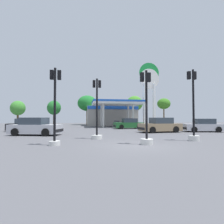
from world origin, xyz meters
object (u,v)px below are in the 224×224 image
at_px(car_4, 36,127).
at_px(traffic_signal_3, 97,119).
at_px(car_3, 129,124).
at_px(tree_4, 135,104).
at_px(car_2, 203,126).
at_px(tree_2, 87,103).
at_px(traffic_signal_0, 55,113).
at_px(car_1, 26,125).
at_px(car_0, 160,126).
at_px(traffic_signal_1, 146,120).
at_px(tree_1, 54,108).
at_px(tree_5, 164,104).
at_px(tree_0, 18,108).
at_px(traffic_signal_2, 193,116).
at_px(tree_3, 116,107).
at_px(station_pole_sign, 149,86).

height_order(car_4, traffic_signal_3, traffic_signal_3).
bearing_deg(traffic_signal_3, car_3, 64.56).
distance_m(car_3, tree_4, 17.02).
height_order(car_2, car_3, car_3).
distance_m(car_4, tree_2, 24.01).
bearing_deg(traffic_signal_0, tree_4, 65.36).
distance_m(car_1, car_2, 21.08).
relative_size(car_0, traffic_signal_1, 1.04).
bearing_deg(traffic_signal_1, tree_1, 108.94).
bearing_deg(traffic_signal_0, tree_2, 85.37).
bearing_deg(traffic_signal_3, car_2, 20.65).
bearing_deg(traffic_signal_1, traffic_signal_3, 130.41).
bearing_deg(car_4, traffic_signal_3, -34.43).
height_order(traffic_signal_0, tree_5, tree_5).
xyz_separation_m(traffic_signal_1, tree_2, (-3.10, 30.10, 3.40)).
distance_m(car_1, tree_0, 18.75).
relative_size(car_3, tree_0, 0.83).
distance_m(car_2, traffic_signal_2, 9.13).
bearing_deg(traffic_signal_0, car_3, 60.15).
bearing_deg(tree_1, traffic_signal_2, -64.01).
distance_m(car_2, tree_1, 30.45).
height_order(car_1, tree_1, tree_1).
bearing_deg(tree_5, tree_3, 172.10).
bearing_deg(tree_2, traffic_signal_1, -84.12).
relative_size(tree_0, tree_2, 0.78).
height_order(station_pole_sign, car_3, station_pole_sign).
relative_size(traffic_signal_2, tree_3, 0.86).
bearing_deg(traffic_signal_2, car_2, 49.74).
xyz_separation_m(car_2, traffic_signal_3, (-12.54, -4.73, 0.83)).
distance_m(traffic_signal_3, tree_1, 28.43).
relative_size(car_2, tree_4, 0.66).
height_order(car_0, tree_5, tree_5).
bearing_deg(traffic_signal_3, car_4, 145.57).
bearing_deg(traffic_signal_1, car_1, 130.55).
height_order(tree_1, tree_4, tree_4).
bearing_deg(car_0, tree_4, 80.82).
height_order(traffic_signal_0, tree_1, tree_1).
bearing_deg(traffic_signal_0, traffic_signal_1, -5.92).
distance_m(tree_2, tree_4, 11.29).
xyz_separation_m(car_3, tree_4, (5.47, 15.53, 4.29)).
bearing_deg(tree_4, car_3, -109.41).
bearing_deg(car_1, tree_1, 88.93).
bearing_deg(tree_5, car_1, -148.86).
distance_m(station_pole_sign, tree_1, 21.39).
height_order(tree_0, tree_1, tree_1).
relative_size(traffic_signal_0, tree_2, 0.69).
bearing_deg(traffic_signal_0, traffic_signal_2, 3.18).
height_order(traffic_signal_1, tree_2, tree_2).
xyz_separation_m(traffic_signal_3, tree_1, (-7.69, 27.28, 2.29)).
height_order(car_4, traffic_signal_0, traffic_signal_0).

